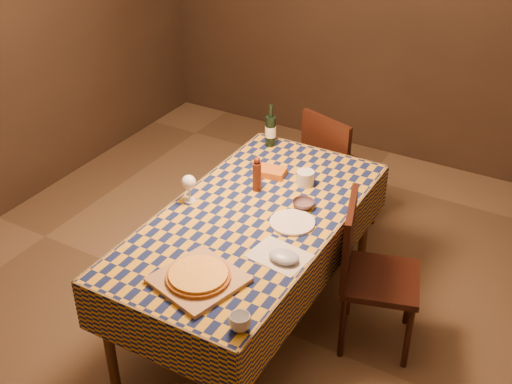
{
  "coord_description": "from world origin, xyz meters",
  "views": [
    {
      "loc": [
        1.49,
        -2.55,
        2.76
      ],
      "look_at": [
        0.0,
        0.05,
        0.9
      ],
      "focal_mm": 45.0,
      "sensor_mm": 36.0,
      "label": 1
    }
  ],
  "objects_px": {
    "cutting_board": "(199,280)",
    "chair_far": "(335,166)",
    "bowl": "(303,204)",
    "chair_right": "(367,267)",
    "pizza": "(198,275)",
    "white_plate": "(292,222)",
    "wine_bottle": "(271,130)",
    "dining_table": "(252,227)"
  },
  "relations": [
    {
      "from": "dining_table",
      "to": "cutting_board",
      "type": "bearing_deg",
      "value": -84.15
    },
    {
      "from": "chair_far",
      "to": "wine_bottle",
      "type": "bearing_deg",
      "value": -131.47
    },
    {
      "from": "wine_bottle",
      "to": "white_plate",
      "type": "bearing_deg",
      "value": -53.9
    },
    {
      "from": "wine_bottle",
      "to": "white_plate",
      "type": "height_order",
      "value": "wine_bottle"
    },
    {
      "from": "cutting_board",
      "to": "bowl",
      "type": "relative_size",
      "value": 3.01
    },
    {
      "from": "cutting_board",
      "to": "white_plate",
      "type": "distance_m",
      "value": 0.68
    },
    {
      "from": "chair_right",
      "to": "dining_table",
      "type": "bearing_deg",
      "value": -162.8
    },
    {
      "from": "bowl",
      "to": "white_plate",
      "type": "distance_m",
      "value": 0.18
    },
    {
      "from": "wine_bottle",
      "to": "white_plate",
      "type": "distance_m",
      "value": 0.93
    },
    {
      "from": "chair_far",
      "to": "chair_right",
      "type": "height_order",
      "value": "same"
    },
    {
      "from": "pizza",
      "to": "wine_bottle",
      "type": "bearing_deg",
      "value": 105.03
    },
    {
      "from": "wine_bottle",
      "to": "chair_far",
      "type": "xyz_separation_m",
      "value": [
        0.32,
        0.37,
        -0.36
      ]
    },
    {
      "from": "pizza",
      "to": "chair_right",
      "type": "bearing_deg",
      "value": 54.99
    },
    {
      "from": "dining_table",
      "to": "pizza",
      "type": "bearing_deg",
      "value": -84.15
    },
    {
      "from": "white_plate",
      "to": "chair_far",
      "type": "height_order",
      "value": "chair_far"
    },
    {
      "from": "pizza",
      "to": "white_plate",
      "type": "relative_size",
      "value": 1.68
    },
    {
      "from": "dining_table",
      "to": "bowl",
      "type": "relative_size",
      "value": 14.8
    },
    {
      "from": "white_plate",
      "to": "chair_right",
      "type": "relative_size",
      "value": 0.27
    },
    {
      "from": "pizza",
      "to": "white_plate",
      "type": "height_order",
      "value": "pizza"
    },
    {
      "from": "dining_table",
      "to": "chair_right",
      "type": "bearing_deg",
      "value": 17.2
    },
    {
      "from": "dining_table",
      "to": "bowl",
      "type": "xyz_separation_m",
      "value": [
        0.21,
        0.22,
        0.1
      ]
    },
    {
      "from": "white_plate",
      "to": "cutting_board",
      "type": "bearing_deg",
      "value": -104.13
    },
    {
      "from": "chair_right",
      "to": "white_plate",
      "type": "bearing_deg",
      "value": -159.73
    },
    {
      "from": "cutting_board",
      "to": "chair_far",
      "type": "height_order",
      "value": "chair_far"
    },
    {
      "from": "dining_table",
      "to": "white_plate",
      "type": "xyz_separation_m",
      "value": [
        0.23,
        0.05,
        0.08
      ]
    },
    {
      "from": "cutting_board",
      "to": "chair_far",
      "type": "relative_size",
      "value": 0.4
    },
    {
      "from": "dining_table",
      "to": "pizza",
      "type": "xyz_separation_m",
      "value": [
        0.06,
        -0.61,
        0.11
      ]
    },
    {
      "from": "cutting_board",
      "to": "white_plate",
      "type": "bearing_deg",
      "value": 75.87
    },
    {
      "from": "cutting_board",
      "to": "pizza",
      "type": "xyz_separation_m",
      "value": [
        0.0,
        0.0,
        0.03
      ]
    },
    {
      "from": "cutting_board",
      "to": "chair_right",
      "type": "height_order",
      "value": "chair_right"
    },
    {
      "from": "chair_far",
      "to": "chair_right",
      "type": "relative_size",
      "value": 1.0
    },
    {
      "from": "bowl",
      "to": "cutting_board",
      "type": "bearing_deg",
      "value": -99.9
    },
    {
      "from": "chair_far",
      "to": "bowl",
      "type": "bearing_deg",
      "value": -77.89
    },
    {
      "from": "cutting_board",
      "to": "chair_far",
      "type": "xyz_separation_m",
      "value": [
        -0.05,
        1.78,
        -0.26
      ]
    },
    {
      "from": "pizza",
      "to": "bowl",
      "type": "bearing_deg",
      "value": 80.1
    },
    {
      "from": "dining_table",
      "to": "chair_far",
      "type": "height_order",
      "value": "chair_far"
    },
    {
      "from": "bowl",
      "to": "chair_far",
      "type": "distance_m",
      "value": 1.0
    },
    {
      "from": "bowl",
      "to": "chair_right",
      "type": "distance_m",
      "value": 0.5
    },
    {
      "from": "cutting_board",
      "to": "wine_bottle",
      "type": "height_order",
      "value": "wine_bottle"
    },
    {
      "from": "pizza",
      "to": "wine_bottle",
      "type": "height_order",
      "value": "wine_bottle"
    },
    {
      "from": "bowl",
      "to": "chair_far",
      "type": "height_order",
      "value": "chair_far"
    },
    {
      "from": "cutting_board",
      "to": "pizza",
      "type": "height_order",
      "value": "pizza"
    }
  ]
}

